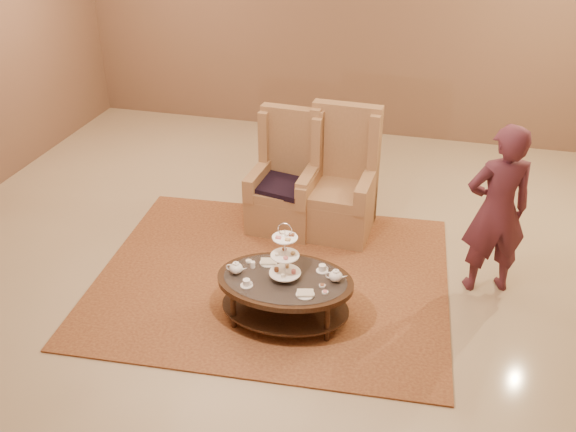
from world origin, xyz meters
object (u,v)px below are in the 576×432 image
(person, at_px, (497,211))
(tea_table, at_px, (285,286))
(armchair_left, at_px, (287,188))
(armchair_right, at_px, (340,190))

(person, bearing_deg, tea_table, 10.78)
(armchair_left, height_order, person, person)
(tea_table, distance_m, armchair_right, 1.69)
(armchair_right, bearing_deg, tea_table, -92.64)
(tea_table, height_order, person, person)
(armchair_left, bearing_deg, tea_table, -72.21)
(tea_table, relative_size, person, 0.73)
(armchair_right, bearing_deg, person, -23.06)
(person, bearing_deg, armchair_left, -36.83)
(armchair_right, xyz_separation_m, person, (1.52, -0.74, 0.37))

